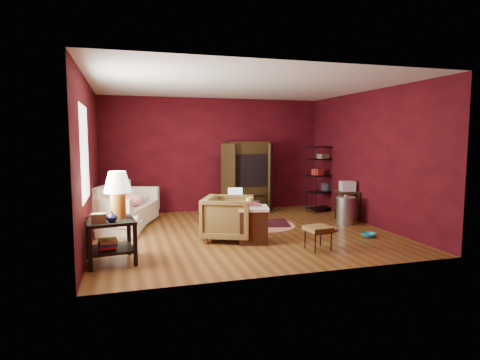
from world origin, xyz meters
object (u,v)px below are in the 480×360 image
object	(u,v)px
hamper	(253,224)
laptop_desk	(236,201)
sofa	(127,209)
armchair	(228,216)
tv_armoire	(247,176)
wire_shelving	(323,176)
side_table	(114,208)

from	to	relation	value
hamper	laptop_desk	bearing A→B (deg)	84.20
sofa	hamper	size ratio (longest dim) A/B	2.72
armchair	tv_armoire	bearing A→B (deg)	-0.20
armchair	tv_armoire	distance (m)	2.80
armchair	wire_shelving	distance (m)	3.66
sofa	wire_shelving	xyz separation A→B (m)	(4.71, 0.55, 0.50)
tv_armoire	wire_shelving	world-z (taller)	tv_armoire
tv_armoire	sofa	bearing A→B (deg)	-164.79
side_table	wire_shelving	world-z (taller)	wire_shelving
laptop_desk	wire_shelving	size ratio (longest dim) A/B	0.45
sofa	armchair	xyz separation A→B (m)	(1.74, -1.54, 0.05)
sofa	hamper	xyz separation A→B (m)	(2.11, -1.84, -0.06)
tv_armoire	wire_shelving	distance (m)	1.90
armchair	tv_armoire	size ratio (longest dim) A/B	0.50
wire_shelving	tv_armoire	bearing A→B (deg)	150.31
armchair	tv_armoire	xyz separation A→B (m)	(1.12, 2.52, 0.47)
side_table	wire_shelving	xyz separation A→B (m)	(4.89, 2.84, 0.09)
hamper	laptop_desk	xyz separation A→B (m)	(0.18, 1.75, 0.12)
armchair	wire_shelving	bearing A→B (deg)	-31.05
side_table	tv_armoire	xyz separation A→B (m)	(3.05, 3.27, 0.10)
armchair	laptop_desk	bearing A→B (deg)	3.19
side_table	laptop_desk	world-z (taller)	side_table
tv_armoire	wire_shelving	xyz separation A→B (m)	(1.85, -0.43, -0.02)
armchair	hamper	world-z (taller)	armchair
hamper	armchair	bearing A→B (deg)	140.06
laptop_desk	tv_armoire	bearing A→B (deg)	72.18
sofa	laptop_desk	world-z (taller)	sofa
sofa	wire_shelving	world-z (taller)	wire_shelving
laptop_desk	side_table	bearing A→B (deg)	-127.99
sofa	wire_shelving	size ratio (longest dim) A/B	1.22
sofa	tv_armoire	distance (m)	3.07
laptop_desk	sofa	bearing A→B (deg)	-171.98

